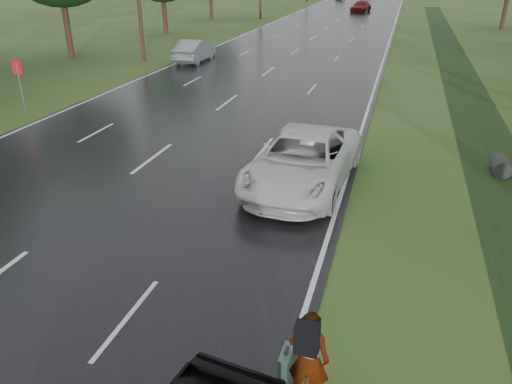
{
  "coord_description": "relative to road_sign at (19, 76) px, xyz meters",
  "views": [
    {
      "loc": [
        8.02,
        -6.71,
        6.27
      ],
      "look_at": [
        5.04,
        3.65,
        1.3
      ],
      "focal_mm": 35.0,
      "sensor_mm": 36.0,
      "label": 1
    }
  ],
  "objects": [
    {
      "name": "edge_stripe_west",
      "position": [
        1.75,
        33.0,
        -1.6
      ],
      "size": [
        0.12,
        180.0,
        0.01
      ],
      "primitive_type": "cube",
      "color": "silver",
      "rests_on": "road"
    },
    {
      "name": "silver_sedan",
      "position": [
        2.7,
        13.94,
        -0.86
      ],
      "size": [
        1.7,
        4.53,
        1.48
      ],
      "primitive_type": "imported",
      "rotation": [
        0.0,
        0.0,
        3.17
      ],
      "color": "gray",
      "rests_on": "road"
    },
    {
      "name": "edge_stripe_east",
      "position": [
        15.25,
        33.0,
        -1.6
      ],
      "size": [
        0.12,
        180.0,
        0.01
      ],
      "primitive_type": "cube",
      "color": "silver",
      "rests_on": "road"
    },
    {
      "name": "far_car_red",
      "position": [
        10.19,
        55.71,
        -0.89
      ],
      "size": [
        2.79,
        5.2,
        1.43
      ],
      "primitive_type": "imported",
      "rotation": [
        0.0,
        0.0,
        -0.16
      ],
      "color": "maroon",
      "rests_on": "road"
    },
    {
      "name": "road_sign",
      "position": [
        0.0,
        0.0,
        0.0
      ],
      "size": [
        0.5,
        0.06,
        2.3
      ],
      "color": "slate",
      "rests_on": "ground"
    },
    {
      "name": "drainage_ditch",
      "position": [
        20.0,
        6.71,
        -1.61
      ],
      "size": [
        2.2,
        120.0,
        0.56
      ],
      "color": "black",
      "rests_on": "ground"
    },
    {
      "name": "road",
      "position": [
        8.5,
        33.0,
        -1.62
      ],
      "size": [
        14.0,
        180.0,
        0.04
      ],
      "primitive_type": "cube",
      "color": "black",
      "rests_on": "ground"
    },
    {
      "name": "center_line",
      "position": [
        8.5,
        33.0,
        -1.6
      ],
      "size": [
        0.12,
        180.0,
        0.01
      ],
      "primitive_type": "cube",
      "color": "silver",
      "rests_on": "road"
    },
    {
      "name": "white_pickup",
      "position": [
        14.0,
        -4.83,
        -0.79
      ],
      "size": [
        3.11,
        6.03,
        1.63
      ],
      "primitive_type": "imported",
      "rotation": [
        0.0,
        0.0,
        -0.07
      ],
      "color": "silver",
      "rests_on": "road"
    },
    {
      "name": "pedestrian",
      "position": [
        15.68,
        -13.0,
        -0.75
      ],
      "size": [
        0.78,
        0.71,
        1.73
      ],
      "rotation": [
        0.0,
        0.0,
        3.11
      ],
      "color": "#A5998C",
      "rests_on": "ground"
    }
  ]
}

